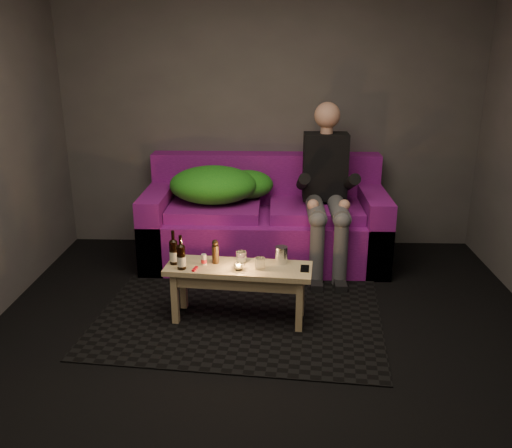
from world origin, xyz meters
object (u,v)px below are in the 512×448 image
(person, at_px, (326,185))
(steel_cup, at_px, (281,255))
(beer_bottle_b, at_px, (181,257))
(beer_bottle_a, at_px, (174,252))
(sofa, at_px, (265,223))
(coffee_table, at_px, (239,276))

(person, bearing_deg, steel_cup, -112.16)
(person, bearing_deg, beer_bottle_b, -134.67)
(person, height_order, beer_bottle_a, person)
(person, relative_size, beer_bottle_b, 5.79)
(beer_bottle_a, xyz_separation_m, steel_cup, (0.77, 0.04, -0.03))
(sofa, bearing_deg, coffee_table, -97.73)
(person, distance_m, steel_cup, 1.10)
(sofa, distance_m, beer_bottle_a, 1.37)
(coffee_table, bearing_deg, beer_bottle_a, 176.53)
(person, xyz_separation_m, beer_bottle_b, (-1.11, -1.12, -0.23))
(sofa, distance_m, steel_cup, 1.18)
(person, relative_size, beer_bottle_a, 5.77)
(person, distance_m, coffee_table, 1.33)
(person, bearing_deg, coffee_table, -123.77)
(sofa, height_order, beer_bottle_a, sofa)
(sofa, height_order, beer_bottle_b, sofa)
(steel_cup, bearing_deg, beer_bottle_a, -176.81)
(beer_bottle_b, height_order, steel_cup, beer_bottle_b)
(sofa, xyz_separation_m, beer_bottle_a, (-0.64, -1.21, 0.18))
(beer_bottle_a, height_order, beer_bottle_b, beer_bottle_a)
(coffee_table, xyz_separation_m, steel_cup, (0.31, 0.07, 0.14))
(beer_bottle_a, distance_m, beer_bottle_b, 0.11)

